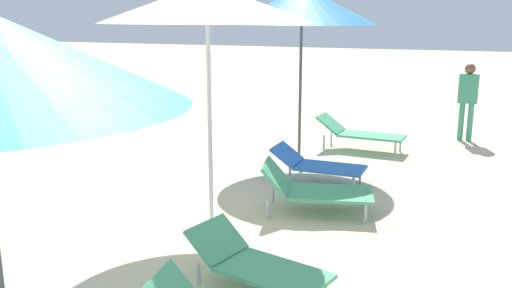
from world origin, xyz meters
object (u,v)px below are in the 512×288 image
lounger_second_shoreside (314,189)px  lounger_second_inland (256,263)px  lounger_farthest_shoreside (359,133)px  lounger_farthest_inland (317,164)px  person_walking_mid (468,95)px  umbrella_farthest (302,6)px  umbrella_second (207,3)px

lounger_second_shoreside → lounger_second_inland: (0.08, -2.15, -0.06)m
lounger_farthest_shoreside → lounger_farthest_inland: 2.33m
person_walking_mid → lounger_farthest_inland: bearing=-22.1°
lounger_farthest_inland → lounger_farthest_shoreside: bearing=85.9°
umbrella_farthest → lounger_farthest_inland: (0.64, -1.09, -2.33)m
umbrella_second → lounger_farthest_shoreside: bearing=79.5°
umbrella_farthest → lounger_farthest_shoreside: size_ratio=1.84×
person_walking_mid → lounger_farthest_shoreside: bearing=-43.8°
umbrella_second → umbrella_farthest: bearing=89.1°
lounger_second_inland → lounger_farthest_shoreside: size_ratio=0.88×
lounger_second_inland → person_walking_mid: bearing=91.7°
lounger_second_inland → person_walking_mid: (1.55, 7.33, 0.68)m
lounger_second_shoreside → umbrella_second: bearing=-151.6°
lounger_second_shoreside → person_walking_mid: bearing=58.3°
lounger_farthest_inland → umbrella_farthest: bearing=119.6°
lounger_second_inland → lounger_farthest_shoreside: 5.71m
umbrella_farthest → lounger_farthest_shoreside: 2.71m
person_walking_mid → lounger_second_inland: bearing=-7.8°
lounger_farthest_shoreside → person_walking_mid: bearing=44.8°
lounger_second_inland → umbrella_farthest: umbrella_farthest is taller
umbrella_second → umbrella_farthest: size_ratio=0.96×
person_walking_mid → umbrella_farthest: bearing=-38.0°
lounger_second_shoreside → lounger_farthest_inland: (-0.31, 1.23, -0.02)m
lounger_farthest_inland → person_walking_mid: (1.95, 3.95, 0.64)m
lounger_second_shoreside → lounger_farthest_inland: lounger_second_shoreside is taller
umbrella_farthest → umbrella_second: bearing=-90.9°
lounger_second_shoreside → lounger_farthest_shoreside: size_ratio=0.93×
umbrella_second → lounger_second_inland: umbrella_second is taller
umbrella_second → lounger_farthest_inland: umbrella_second is taller
lounger_farthest_shoreside → lounger_farthest_inland: (-0.14, -2.32, -0.04)m
lounger_second_inland → umbrella_second: bearing=145.0°
umbrella_second → person_walking_mid: bearing=66.6°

